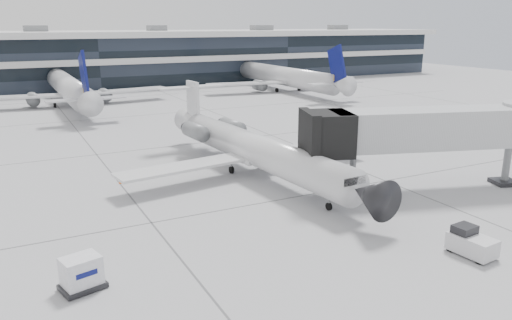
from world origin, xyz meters
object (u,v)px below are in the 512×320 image
regional_jet (253,148)px  baggage_tug (471,243)px  jet_bridge (446,129)px  cargo_uld (82,274)px

regional_jet → baggage_tug: (3.92, -19.76, -1.65)m
regional_jet → jet_bridge: bearing=-45.7°
regional_jet → jet_bridge: 15.77m
jet_bridge → baggage_tug: size_ratio=7.64×
regional_jet → baggage_tug: regional_jet is taller
baggage_tug → cargo_uld: 21.18m
jet_bridge → cargo_uld: 28.56m
baggage_tug → cargo_uld: (-20.28, 6.08, 0.12)m
regional_jet → cargo_uld: regional_jet is taller
regional_jet → cargo_uld: bearing=-144.5°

